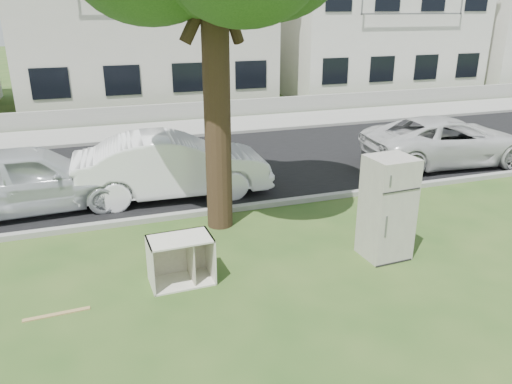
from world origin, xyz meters
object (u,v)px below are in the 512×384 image
object	(u,v)px
car_center	(173,165)
car_left	(30,179)
car_right	(448,141)
fridge	(387,208)
cabinet	(181,260)

from	to	relation	value
car_center	car_left	world-z (taller)	car_center
car_center	car_right	bearing A→B (deg)	-87.24
car_center	car_left	size ratio (longest dim) A/B	1.04
car_right	car_left	xyz separation A→B (m)	(-11.38, -0.03, 0.08)
fridge	car_right	distance (m)	6.74
car_right	car_left	world-z (taller)	car_left
fridge	cabinet	world-z (taller)	fridge
car_left	car_right	bearing A→B (deg)	-92.71
car_center	car_left	distance (m)	3.23
fridge	cabinet	bearing A→B (deg)	172.97
fridge	car_right	bearing A→B (deg)	39.02
car_center	car_right	size ratio (longest dim) A/B	0.94
car_center	car_left	xyz separation A→B (m)	(-3.23, 0.05, -0.01)
fridge	cabinet	distance (m)	3.83
car_left	cabinet	bearing A→B (deg)	-151.29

